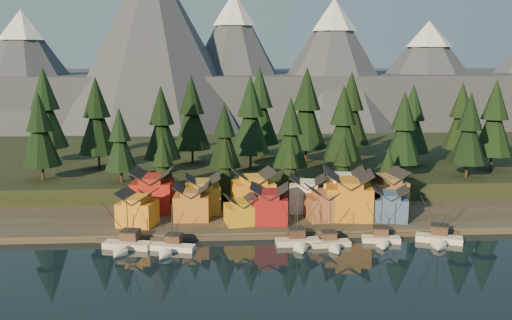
{
  "coord_description": "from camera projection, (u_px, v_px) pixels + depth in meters",
  "views": [
    {
      "loc": [
        -13.52,
        -104.99,
        40.07
      ],
      "look_at": [
        -4.64,
        30.0,
        15.0
      ],
      "focal_mm": 40.0,
      "sensor_mm": 36.0,
      "label": 1
    }
  ],
  "objects": [
    {
      "name": "tree_shore_0",
      "position": [
        163.0,
        166.0,
        146.48
      ],
      "size": [
        8.06,
        8.06,
        18.79
      ],
      "color": "#332319",
      "rests_on": "shore_strip"
    },
    {
      "name": "house_front_4",
      "position": [
        324.0,
        202.0,
        135.03
      ],
      "size": [
        8.65,
        9.2,
        8.01
      ],
      "rotation": [
        0.0,
        0.0,
        0.11
      ],
      "color": "#9A5B36",
      "rests_on": "shore_strip"
    },
    {
      "name": "tree_hill_8",
      "position": [
        306.0,
        111.0,
        178.6
      ],
      "size": [
        13.08,
        13.08,
        30.47
      ],
      "color": "#332319",
      "rests_on": "hillside"
    },
    {
      "name": "tree_hill_14",
      "position": [
        461.0,
        118.0,
        182.31
      ],
      "size": [
        10.97,
        10.97,
        25.56
      ],
      "color": "#332319",
      "rests_on": "hillside"
    },
    {
      "name": "tree_hill_15",
      "position": [
        260.0,
        109.0,
        187.52
      ],
      "size": [
        13.03,
        13.03,
        30.35
      ],
      "color": "#332319",
      "rests_on": "hillside"
    },
    {
      "name": "boat_4",
      "position": [
        332.0,
        238.0,
        119.93
      ],
      "size": [
        8.74,
        9.37,
        10.47
      ],
      "rotation": [
        0.0,
        0.0,
        0.1
      ],
      "color": "beige",
      "rests_on": "ground"
    },
    {
      "name": "tree_hill_9",
      "position": [
        343.0,
        126.0,
        162.91
      ],
      "size": [
        11.05,
        11.05,
        25.74
      ],
      "color": "#332319",
      "rests_on": "hillside"
    },
    {
      "name": "tree_hill_0",
      "position": [
        40.0,
        132.0,
        154.68
      ],
      "size": [
        10.48,
        10.48,
        24.42
      ],
      "color": "#332319",
      "rests_on": "hillside"
    },
    {
      "name": "ground",
      "position": [
        290.0,
        263.0,
        111.18
      ],
      "size": [
        500.0,
        500.0,
        0.0
      ],
      "primitive_type": "plane",
      "color": "black",
      "rests_on": "ground"
    },
    {
      "name": "shore_strip",
      "position": [
        271.0,
        206.0,
        150.29
      ],
      "size": [
        400.0,
        50.0,
        1.5
      ],
      "primitive_type": "cube",
      "color": "#322E24",
      "rests_on": "ground"
    },
    {
      "name": "hillside",
      "position": [
        258.0,
        162.0,
        198.94
      ],
      "size": [
        420.0,
        100.0,
        6.0
      ],
      "primitive_type": "cube",
      "color": "black",
      "rests_on": "ground"
    },
    {
      "name": "tree_hill_2",
      "position": [
        120.0,
        142.0,
        152.58
      ],
      "size": [
        8.74,
        8.74,
        20.36
      ],
      "color": "#332319",
      "rests_on": "hillside"
    },
    {
      "name": "tree_hill_3",
      "position": [
        162.0,
        125.0,
        164.48
      ],
      "size": [
        10.94,
        10.94,
        25.49
      ],
      "color": "#332319",
      "rests_on": "hillside"
    },
    {
      "name": "boat_3",
      "position": [
        299.0,
        235.0,
        120.55
      ],
      "size": [
        9.65,
        10.46,
        12.06
      ],
      "rotation": [
        0.0,
        0.0,
        0.04
      ],
      "color": "beige",
      "rests_on": "ground"
    },
    {
      "name": "tree_shore_4",
      "position": [
        388.0,
        172.0,
        150.71
      ],
      "size": [
        6.24,
        6.24,
        14.55
      ],
      "color": "#332319",
      "rests_on": "shore_strip"
    },
    {
      "name": "tree_hill_1",
      "position": [
        97.0,
        118.0,
        170.8
      ],
      "size": [
        11.96,
        11.96,
        27.87
      ],
      "color": "#332319",
      "rests_on": "hillside"
    },
    {
      "name": "boat_1",
      "position": [
        170.0,
        242.0,
        117.35
      ],
      "size": [
        10.4,
        10.89,
        10.75
      ],
      "rotation": [
        0.0,
        0.0,
        -0.26
      ],
      "color": "white",
      "rests_on": "ground"
    },
    {
      "name": "tree_hill_7",
      "position": [
        291.0,
        135.0,
        155.29
      ],
      "size": [
        9.84,
        9.84,
        22.92
      ],
      "color": "#332319",
      "rests_on": "hillside"
    },
    {
      "name": "tree_shore_1",
      "position": [
        225.0,
        168.0,
        147.61
      ],
      "size": [
        7.64,
        7.64,
        17.79
      ],
      "color": "#332319",
      "rests_on": "shore_strip"
    },
    {
      "name": "tree_shore_3",
      "position": [
        343.0,
        166.0,
        149.59
      ],
      "size": [
        7.71,
        7.71,
        17.96
      ],
      "color": "#332319",
      "rests_on": "shore_strip"
    },
    {
      "name": "house_front_2",
      "position": [
        241.0,
        209.0,
        131.4
      ],
      "size": [
        7.92,
        7.96,
        6.61
      ],
      "rotation": [
        0.0,
        0.0,
        0.19
      ],
      "color": "#C0901B",
      "rests_on": "shore_strip"
    },
    {
      "name": "tree_hill_12",
      "position": [
        412.0,
        121.0,
        175.29
      ],
      "size": [
        10.85,
        10.85,
        25.28
      ],
      "color": "#332319",
      "rests_on": "hillside"
    },
    {
      "name": "tree_hill_11",
      "position": [
        403.0,
        130.0,
        159.19
      ],
      "size": [
        10.38,
        10.38,
        24.18
      ],
      "color": "#332319",
      "rests_on": "hillside"
    },
    {
      "name": "tree_shore_2",
      "position": [
        290.0,
        168.0,
        148.76
      ],
      "size": [
        7.4,
        7.4,
        17.23
      ],
      "color": "#332319",
      "rests_on": "shore_strip"
    },
    {
      "name": "tree_hill_6",
      "position": [
        250.0,
        118.0,
        170.79
      ],
      "size": [
        12.13,
        12.13,
        28.27
      ],
      "color": "#332319",
      "rests_on": "hillside"
    },
    {
      "name": "house_back_0",
      "position": [
        153.0,
        189.0,
        141.71
      ],
      "size": [
        10.55,
        10.18,
        10.75
      ],
      "rotation": [
        0.0,
        0.0,
        -0.08
      ],
      "color": "maroon",
      "rests_on": "shore_strip"
    },
    {
      "name": "boat_5",
      "position": [
        382.0,
        233.0,
        122.52
      ],
      "size": [
        8.73,
        9.33,
        11.08
      ],
      "rotation": [
        0.0,
        0.0,
        -0.17
      ],
      "color": "silver",
      "rests_on": "ground"
    },
    {
      "name": "house_front_5",
      "position": [
        349.0,
        194.0,
        135.39
      ],
      "size": [
        12.08,
        11.26,
        11.32
      ],
      "rotation": [
        0.0,
        0.0,
        -0.14
      ],
      "color": "#BE751A",
      "rests_on": "shore_strip"
    },
    {
      "name": "house_back_1",
      "position": [
        203.0,
        193.0,
        140.58
      ],
      "size": [
        8.94,
        9.04,
        9.44
      ],
      "rotation": [
        0.0,
        0.0,
        0.07
      ],
      "color": "#A5812A",
      "rests_on": "shore_strip"
    },
    {
      "name": "tree_hill_16",
      "position": [
        45.0,
        111.0,
        179.19
      ],
      "size": [
        13.09,
        13.09,
        30.5
      ],
      "color": "#332319",
      "rests_on": "hillside"
    },
    {
      "name": "mountain_ridge",
      "position": [
        235.0,
        80.0,
        315.73
      ],
      "size": [
        560.0,
        190.0,
        90.0
      ],
      "color": "#464B5A",
      "rests_on": "ground"
    },
    {
      "name": "boat_0",
      "position": [
        125.0,
        238.0,
        118.41
      ],
      "size": [
        10.69,
        11.27,
        12.49
      ],
      "rotation": [
        0.0,
        0.0,
        -0.22
      ],
      "color": "silver",
      "rests_on": "ground"
    },
    {
      "name": "house_back_5",
      "position": [
        386.0,
        189.0,
        143.38
      ],
      "size": [
        10.26,
        10.35,
        10.15
      ],
      "rotation": [
        0.0,
        0.0,
        0.15
      ],
      "color": "olive",
      "rests_on": "shore_strip"
    },
    {
      "name": "dock",
      "position": [
        281.0,
        234.0,
        127.28
      ],
      "size": [
        80.0,
        4.0,
        1.0
      ],
      "primitive_type": "cube",
      "color": "#433B30",
      "rests_on": "ground"
    },
    {
      "name": "house_back_2",
      "position": [
        253.0,
        189.0,
        141.83
      ],
      "size": [
        11.15,
        10.47,
        10.51
      ],
      "rotation": [
        0.0,
        0.0,
        0.15
      ],
      "color": "orange",
      "rests_on": "shore_strip"
    },
    {
      "name": "tree_hill_5",
      "position": [
        224.0,
        137.0,
        156.23
      ],
      "size": [
        9.21,
        9.21,
        21.46
      ],
      "color": "#332319",
      "rests_on": "hillside"
    },
    {
      "name": "house_front_1",
      "position": [
        192.0,
        201.0,
        135.01
      ],
      "size": [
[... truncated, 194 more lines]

